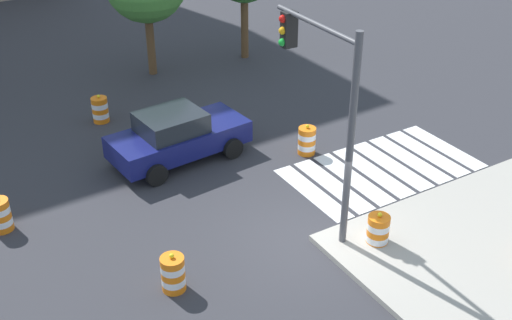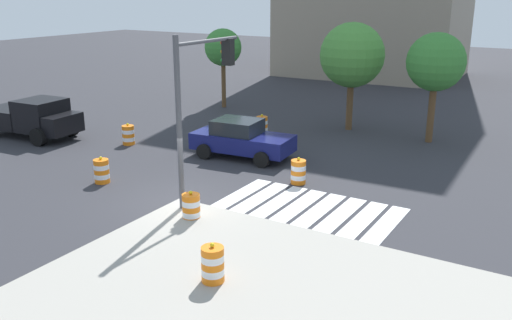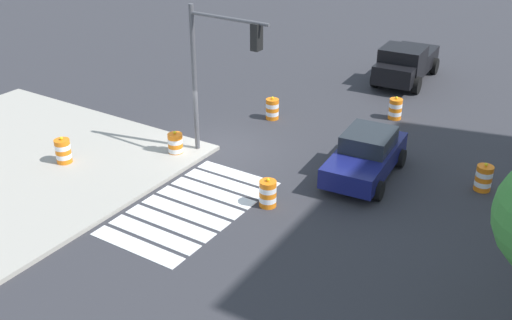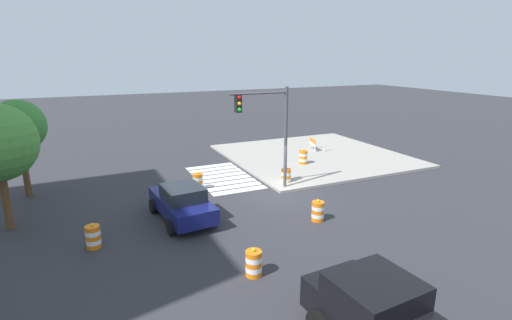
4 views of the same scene
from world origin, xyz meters
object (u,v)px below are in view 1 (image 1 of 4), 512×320
object	(u,v)px
traffic_barrel_median_far	(100,110)
sports_car	(177,136)
traffic_barrel_crosswalk_end	(378,231)
traffic_barrel_far_curb	(307,141)
traffic_barrel_median_near	(0,215)
traffic_barrel_near_corner	(173,273)
traffic_light_pole	(323,88)

from	to	relation	value
traffic_barrel_median_far	sports_car	bearing A→B (deg)	-72.37
traffic_barrel_crosswalk_end	traffic_barrel_far_curb	bearing A→B (deg)	75.65
traffic_barrel_crosswalk_end	traffic_barrel_far_curb	world-z (taller)	same
traffic_barrel_crosswalk_end	traffic_barrel_median_near	world-z (taller)	same
traffic_barrel_near_corner	traffic_barrel_median_far	xyz separation A→B (m)	(1.48, 9.28, 0.00)
traffic_barrel_median_near	traffic_light_pole	xyz separation A→B (m)	(7.25, -4.03, 3.46)
traffic_barrel_crosswalk_end	traffic_barrel_median_far	size ratio (longest dim) A/B	1.00
traffic_barrel_median_near	traffic_light_pole	world-z (taller)	traffic_light_pole
traffic_barrel_median_near	traffic_barrel_median_far	distance (m)	6.51
traffic_barrel_crosswalk_end	traffic_light_pole	bearing A→B (deg)	114.17
traffic_barrel_crosswalk_end	traffic_light_pole	world-z (taller)	traffic_light_pole
traffic_barrel_crosswalk_end	traffic_barrel_median_far	world-z (taller)	same
sports_car	traffic_light_pole	distance (m)	6.16
sports_car	traffic_light_pole	size ratio (longest dim) A/B	0.81
traffic_barrel_median_far	traffic_barrel_far_curb	size ratio (longest dim) A/B	1.00
traffic_barrel_near_corner	traffic_barrel_far_curb	bearing A→B (deg)	30.28
traffic_barrel_far_curb	traffic_light_pole	bearing A→B (deg)	-121.19
traffic_barrel_near_corner	traffic_barrel_far_curb	distance (m)	7.33
traffic_barrel_near_corner	sports_car	bearing A→B (deg)	63.90
traffic_barrel_median_near	sports_car	bearing A→B (deg)	10.44
traffic_barrel_near_corner	traffic_barrel_median_far	world-z (taller)	same
traffic_barrel_crosswalk_end	traffic_light_pole	distance (m)	3.88
traffic_barrel_median_near	traffic_light_pole	size ratio (longest dim) A/B	0.19
traffic_barrel_crosswalk_end	sports_car	bearing A→B (deg)	109.75
traffic_barrel_near_corner	traffic_barrel_far_curb	world-z (taller)	same
traffic_barrel_median_far	traffic_barrel_median_near	bearing A→B (deg)	-132.19
traffic_barrel_near_corner	traffic_barrel_median_far	distance (m)	9.40
traffic_barrel_crosswalk_end	traffic_light_pole	xyz separation A→B (m)	(-0.73, 1.62, 3.46)
traffic_barrel_near_corner	traffic_barrel_median_near	distance (m)	5.31
traffic_barrel_near_corner	traffic_light_pole	distance (m)	5.58
sports_car	traffic_light_pole	bearing A→B (deg)	-71.71
traffic_barrel_crosswalk_end	traffic_barrel_median_far	bearing A→B (deg)	108.99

